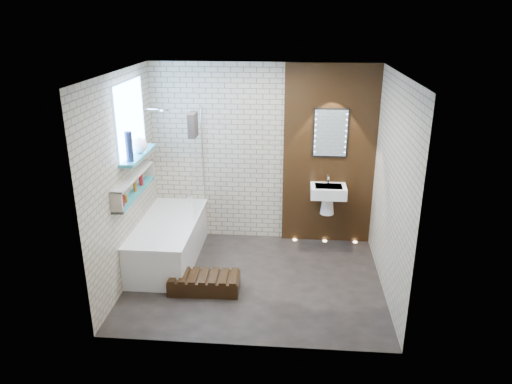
# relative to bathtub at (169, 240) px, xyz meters

# --- Properties ---
(ground) EXTENTS (3.20, 3.20, 0.00)m
(ground) POSITION_rel_bathtub_xyz_m (1.22, -0.45, -0.29)
(ground) COLOR black
(ground) RESTS_ON ground
(room_shell) EXTENTS (3.24, 3.20, 2.60)m
(room_shell) POSITION_rel_bathtub_xyz_m (1.22, -0.45, 1.01)
(room_shell) COLOR #B6AD91
(room_shell) RESTS_ON ground
(walnut_panel) EXTENTS (1.30, 0.06, 2.60)m
(walnut_panel) POSITION_rel_bathtub_xyz_m (2.17, 0.82, 1.01)
(walnut_panel) COLOR black
(walnut_panel) RESTS_ON ground
(clerestory_window) EXTENTS (0.18, 1.00, 0.94)m
(clerestory_window) POSITION_rel_bathtub_xyz_m (-0.34, -0.10, 1.61)
(clerestory_window) COLOR #7FADE0
(clerestory_window) RESTS_ON room_shell
(display_niche) EXTENTS (0.14, 1.30, 0.26)m
(display_niche) POSITION_rel_bathtub_xyz_m (-0.31, -0.30, 0.91)
(display_niche) COLOR teal
(display_niche) RESTS_ON room_shell
(bathtub) EXTENTS (0.79, 1.74, 0.70)m
(bathtub) POSITION_rel_bathtub_xyz_m (0.00, 0.00, 0.00)
(bathtub) COLOR white
(bathtub) RESTS_ON ground
(bath_screen) EXTENTS (0.01, 0.78, 1.40)m
(bath_screen) POSITION_rel_bathtub_xyz_m (0.35, 0.44, 0.99)
(bath_screen) COLOR white
(bath_screen) RESTS_ON bathtub
(towel) EXTENTS (0.09, 0.24, 0.32)m
(towel) POSITION_rel_bathtub_xyz_m (0.35, 0.24, 1.56)
(towel) COLOR #292521
(towel) RESTS_ON bath_screen
(shower_head) EXTENTS (0.18, 0.18, 0.02)m
(shower_head) POSITION_rel_bathtub_xyz_m (-0.08, 0.50, 1.71)
(shower_head) COLOR silver
(shower_head) RESTS_ON room_shell
(washbasin) EXTENTS (0.50, 0.36, 0.58)m
(washbasin) POSITION_rel_bathtub_xyz_m (2.17, 0.62, 0.50)
(washbasin) COLOR white
(washbasin) RESTS_ON walnut_panel
(led_mirror) EXTENTS (0.50, 0.02, 0.70)m
(led_mirror) POSITION_rel_bathtub_xyz_m (2.17, 0.78, 1.36)
(led_mirror) COLOR black
(led_mirror) RESTS_ON walnut_panel
(walnut_step) EXTENTS (0.87, 0.40, 0.19)m
(walnut_step) POSITION_rel_bathtub_xyz_m (0.62, -0.75, -0.20)
(walnut_step) COLOR black
(walnut_step) RESTS_ON ground
(niche_bottles) EXTENTS (0.06, 0.79, 0.13)m
(niche_bottles) POSITION_rel_bathtub_xyz_m (-0.31, -0.42, 0.87)
(niche_bottles) COLOR maroon
(niche_bottles) RESTS_ON display_niche
(sill_vases) EXTENTS (0.20, 0.52, 0.37)m
(sill_vases) POSITION_rel_bathtub_xyz_m (-0.28, -0.17, 1.38)
(sill_vases) COLOR white
(sill_vases) RESTS_ON clerestory_window
(floor_uplights) EXTENTS (0.96, 0.06, 0.01)m
(floor_uplights) POSITION_rel_bathtub_xyz_m (2.17, 0.75, -0.29)
(floor_uplights) COLOR #FFD899
(floor_uplights) RESTS_ON ground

